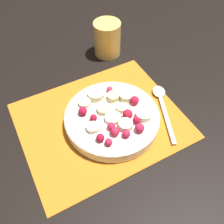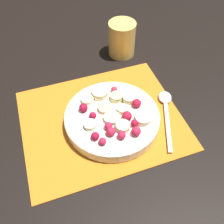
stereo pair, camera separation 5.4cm
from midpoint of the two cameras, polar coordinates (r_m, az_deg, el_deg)
ground_plane at (r=0.58m, az=-5.20°, el=-2.25°), size 3.00×3.00×0.00m
placemat at (r=0.58m, az=-5.22°, el=-2.07°), size 0.36×0.30×0.01m
fruit_bowl at (r=0.55m, az=-2.73°, el=-1.26°), size 0.21×0.21×0.05m
spoon at (r=0.61m, az=8.74°, el=2.60°), size 0.09×0.17×0.01m
drinking_glass at (r=0.73m, az=-3.31°, el=16.30°), size 0.08×0.08×0.10m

